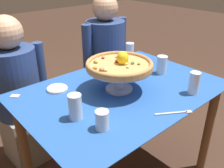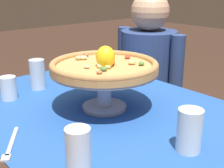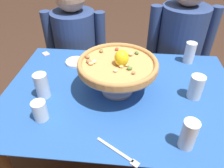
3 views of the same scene
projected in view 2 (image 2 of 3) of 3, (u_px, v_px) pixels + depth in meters
name	position (u px, v px, depth m)	size (l,w,h in m)	color
dining_table	(106.00, 137.00, 1.19)	(1.24, 0.86, 0.75)	brown
pizza_stand	(104.00, 81.00, 1.14)	(0.39, 0.39, 0.15)	#B7B7C1
pizza	(104.00, 65.00, 1.12)	(0.40, 0.40, 0.10)	tan
water_glass_side_left	(38.00, 76.00, 1.37)	(0.07, 0.07, 0.13)	silver
water_glass_side_right	(189.00, 133.00, 0.86)	(0.07, 0.07, 0.13)	silver
water_glass_front_right	(78.00, 157.00, 0.74)	(0.06, 0.06, 0.13)	white
water_glass_front_left	(9.00, 89.00, 1.25)	(0.07, 0.07, 0.10)	silver
side_plate	(107.00, 77.00, 1.53)	(0.13, 0.13, 0.02)	white
dinner_fork	(10.00, 145.00, 0.90)	(0.18, 0.12, 0.01)	#B7B7C1
sugar_packet	(94.00, 66.00, 1.75)	(0.05, 0.04, 0.01)	beige
diner_left	(147.00, 91.00, 1.93)	(0.49, 0.35, 1.16)	gray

